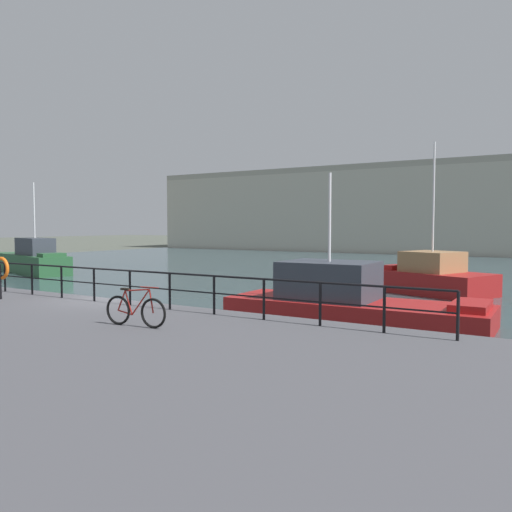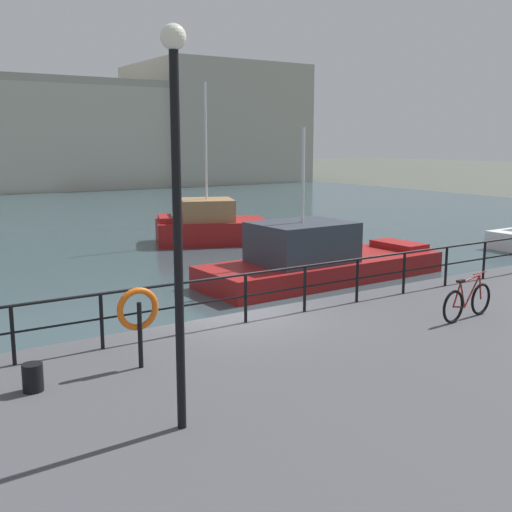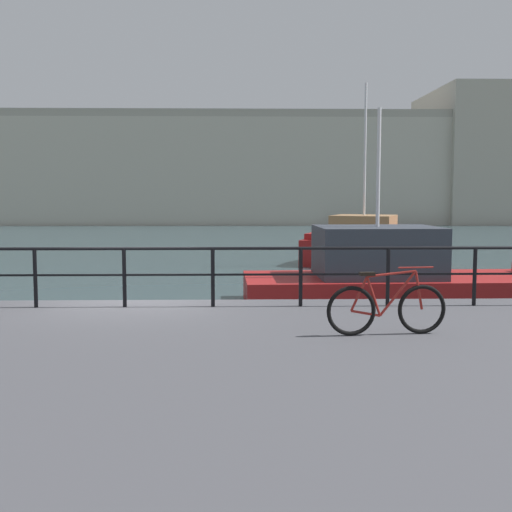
{
  "view_description": "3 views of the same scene",
  "coord_description": "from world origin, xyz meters",
  "px_view_note": "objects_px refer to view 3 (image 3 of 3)",
  "views": [
    {
      "loc": [
        13.09,
        -12.31,
        3.34
      ],
      "look_at": [
        2.22,
        5.38,
        2.13
      ],
      "focal_mm": 36.94,
      "sensor_mm": 36.0,
      "label": 1
    },
    {
      "loc": [
        -7.03,
        -11.76,
        4.75
      ],
      "look_at": [
        2.89,
        3.44,
        1.41
      ],
      "focal_mm": 44.15,
      "sensor_mm": 36.0,
      "label": 2
    },
    {
      "loc": [
        1.96,
        -12.29,
        2.94
      ],
      "look_at": [
        2.41,
        5.63,
        1.21
      ],
      "focal_mm": 45.45,
      "sensor_mm": 36.0,
      "label": 3
    }
  ],
  "objects_px": {
    "parked_bicycle": "(387,308)",
    "moored_cabin_cruiser": "(367,246)",
    "harbor_building": "(294,170)",
    "moored_harbor_tender": "(402,276)"
  },
  "relations": [
    {
      "from": "parked_bicycle",
      "to": "moored_cabin_cruiser",
      "type": "bearing_deg",
      "value": 73.93
    },
    {
      "from": "harbor_building",
      "to": "parked_bicycle",
      "type": "xyz_separation_m",
      "value": [
        -3.4,
        -57.29,
        -4.08
      ]
    },
    {
      "from": "moored_cabin_cruiser",
      "to": "moored_harbor_tender",
      "type": "relative_size",
      "value": 0.82
    },
    {
      "from": "harbor_building",
      "to": "moored_cabin_cruiser",
      "type": "distance_m",
      "value": 40.44
    },
    {
      "from": "harbor_building",
      "to": "moored_harbor_tender",
      "type": "distance_m",
      "value": 49.55
    },
    {
      "from": "harbor_building",
      "to": "parked_bicycle",
      "type": "relative_size",
      "value": 44.06
    },
    {
      "from": "parked_bicycle",
      "to": "moored_harbor_tender",
      "type": "bearing_deg",
      "value": 68.51
    },
    {
      "from": "harbor_building",
      "to": "moored_harbor_tender",
      "type": "bearing_deg",
      "value": -91.36
    },
    {
      "from": "harbor_building",
      "to": "moored_harbor_tender",
      "type": "relative_size",
      "value": 8.65
    },
    {
      "from": "moored_harbor_tender",
      "to": "harbor_building",
      "type": "bearing_deg",
      "value": 87.07
    }
  ]
}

